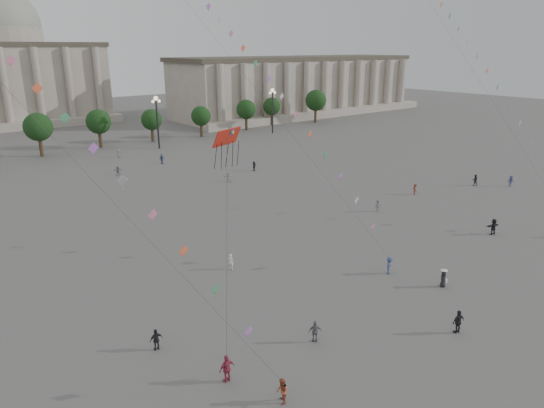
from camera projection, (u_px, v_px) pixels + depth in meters
ground at (377, 306)px, 39.35m from camera, size 360.00×360.00×0.00m
hall_east at (300, 86)px, 150.99m from camera, size 84.00×26.22×17.20m
hall_central at (6, 69)px, 131.05m from camera, size 48.30×34.30×35.50m
tree_row at (70, 125)px, 95.69m from camera, size 137.12×5.12×8.00m
lamp_post_mid_east at (157, 113)px, 98.02m from camera, size 2.00×0.90×10.65m
lamp_post_far_east at (272, 102)px, 115.78m from camera, size 2.00×0.90×10.65m
person_crowd_0 at (162, 159)px, 86.95m from camera, size 1.11×0.71×1.76m
person_crowd_3 at (493, 227)px, 54.20m from camera, size 1.77×0.98×1.82m
person_crowd_4 at (119, 154)px, 91.66m from camera, size 1.50×1.20×1.60m
person_crowd_6 at (378, 205)px, 61.66m from camera, size 1.15×0.77×1.65m
person_crowd_7 at (228, 177)px, 75.30m from camera, size 1.61×0.90×1.65m
person_crowd_8 at (415, 189)px, 68.88m from camera, size 1.03×1.16×1.56m
person_crowd_9 at (254, 166)px, 82.03m from camera, size 1.48×1.29×1.61m
person_crowd_12 at (118, 171)px, 79.33m from camera, size 1.46×0.76×1.50m
person_crowd_13 at (231, 262)px, 45.72m from camera, size 0.57×0.67×1.55m
person_crowd_14 at (511, 181)px, 72.93m from camera, size 1.20×1.15×1.63m
person_crowd_15 at (475, 180)px, 73.34m from camera, size 1.03×1.05×1.70m
tourist_0 at (227, 369)px, 30.28m from camera, size 1.10×0.46×1.88m
tourist_1 at (458, 322)px, 35.49m from camera, size 1.15×0.68×1.83m
tourist_3 at (315, 332)px, 34.40m from camera, size 1.03×0.89×1.66m
tourist_4 at (156, 340)px, 33.52m from camera, size 0.96×0.45×1.60m
kite_flyer_0 at (282, 391)px, 28.47m from camera, size 0.94×1.00×1.64m
kite_flyer_1 at (389, 266)px, 44.78m from camera, size 1.22×1.06×1.64m
hat_person at (443, 278)px, 42.37m from camera, size 0.85×0.83×1.69m
dragon_kite at (227, 150)px, 28.82m from camera, size 2.25×1.67×14.09m
kite_train_east at (450, 21)px, 70.89m from camera, size 20.42×44.84×64.74m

